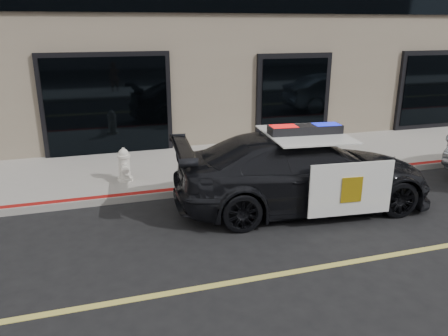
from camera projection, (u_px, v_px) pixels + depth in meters
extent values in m
plane|color=black|center=(212.00, 286.00, 6.20)|extent=(120.00, 120.00, 0.00)
cube|color=gray|center=(157.00, 170.00, 10.95)|extent=(60.00, 3.50, 0.15)
imported|color=black|center=(303.00, 171.00, 8.74)|extent=(3.02, 5.54, 1.50)
cube|color=white|center=(351.00, 189.00, 7.84)|extent=(1.60, 0.18, 1.00)
cube|color=white|center=(306.00, 156.00, 9.84)|extent=(1.60, 0.18, 1.00)
cube|color=white|center=(305.00, 134.00, 8.50)|extent=(1.66, 1.93, 0.03)
cube|color=gold|center=(352.00, 190.00, 7.81)|extent=(0.40, 0.05, 0.48)
cube|color=black|center=(305.00, 130.00, 8.47)|extent=(1.47, 0.50, 0.18)
cube|color=red|center=(284.00, 130.00, 8.38)|extent=(0.53, 0.37, 0.16)
cube|color=#0C19CC|center=(326.00, 128.00, 8.55)|extent=(0.53, 0.37, 0.16)
cylinder|color=white|center=(125.00, 179.00, 9.97)|extent=(0.35, 0.35, 0.08)
cylinder|color=white|center=(124.00, 167.00, 9.88)|extent=(0.25, 0.25, 0.49)
cylinder|color=white|center=(124.00, 156.00, 9.80)|extent=(0.30, 0.30, 0.06)
sphere|color=white|center=(123.00, 154.00, 9.78)|extent=(0.22, 0.22, 0.22)
cylinder|color=white|center=(123.00, 149.00, 9.75)|extent=(0.07, 0.07, 0.07)
cylinder|color=white|center=(124.00, 162.00, 10.01)|extent=(0.13, 0.12, 0.13)
cylinder|color=white|center=(125.00, 166.00, 9.71)|extent=(0.13, 0.12, 0.13)
cylinder|color=white|center=(125.00, 170.00, 9.71)|extent=(0.17, 0.14, 0.17)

